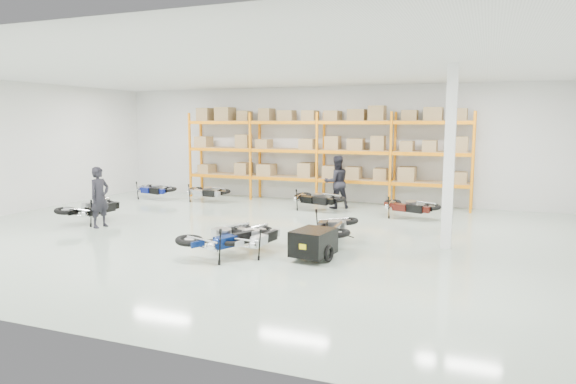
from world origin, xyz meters
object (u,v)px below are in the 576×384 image
at_px(moto_silver_left, 254,233).
at_px(moto_back_b, 206,189).
at_px(trailer, 313,243).
at_px(person_back, 337,182).
at_px(person_left, 100,197).
at_px(moto_back_a, 154,186).
at_px(moto_back_d, 409,203).
at_px(moto_blue_centre, 223,232).
at_px(moto_black_far_left, 91,204).
at_px(moto_back_c, 316,195).
at_px(moto_touring_right, 333,223).

bearing_deg(moto_silver_left, moto_back_b, -43.93).
xyz_separation_m(trailer, person_back, (-1.47, 7.06, 0.55)).
distance_m(person_left, person_back, 8.11).
xyz_separation_m(moto_silver_left, moto_back_b, (-5.18, 6.64, -0.00)).
bearing_deg(moto_silver_left, moto_back_a, -32.68).
height_order(trailer, moto_back_d, moto_back_d).
bearing_deg(trailer, moto_silver_left, -172.73).
bearing_deg(moto_back_a, moto_blue_centre, -120.38).
height_order(moto_black_far_left, moto_back_b, moto_black_far_left).
relative_size(moto_back_b, person_left, 0.92).
xyz_separation_m(moto_back_a, moto_back_d, (10.30, -0.56, -0.00)).
bearing_deg(moto_back_c, moto_touring_right, -139.46).
bearing_deg(moto_back_c, moto_silver_left, -157.89).
height_order(moto_touring_right, moto_back_d, moto_touring_right).
bearing_deg(moto_back_c, moto_back_d, -78.75).
height_order(moto_back_d, person_back, person_back).
height_order(moto_blue_centre, moto_touring_right, moto_blue_centre).
bearing_deg(person_back, moto_back_c, 18.93).
distance_m(moto_blue_centre, moto_silver_left, 0.75).
distance_m(moto_back_a, moto_back_d, 10.32).
bearing_deg(moto_back_a, moto_back_b, -71.60).
distance_m(moto_back_b, person_back, 5.25).
height_order(moto_back_d, person_left, person_left).
relative_size(moto_blue_centre, trailer, 1.11).
bearing_deg(moto_back_a, trailer, -111.20).
relative_size(moto_silver_left, moto_black_far_left, 0.88).
distance_m(moto_touring_right, person_left, 7.12).
xyz_separation_m(moto_black_far_left, person_left, (0.76, -0.47, 0.33)).
bearing_deg(moto_touring_right, moto_back_a, 144.48).
bearing_deg(moto_silver_left, person_back, -82.21).
distance_m(moto_back_a, person_left, 5.68).
xyz_separation_m(moto_touring_right, person_left, (-7.10, -0.38, 0.33)).
bearing_deg(person_back, moto_touring_right, 71.24).
xyz_separation_m(moto_blue_centre, moto_back_a, (-6.97, 7.00, -0.06)).
xyz_separation_m(moto_back_a, moto_back_b, (2.34, 0.15, -0.01)).
bearing_deg(moto_touring_right, person_back, 98.30).
bearing_deg(moto_silver_left, person_left, -3.63).
xyz_separation_m(moto_blue_centre, moto_back_c, (0.05, 6.80, -0.03)).
relative_size(moto_black_far_left, person_back, 0.99).
bearing_deg(moto_back_d, moto_back_c, 103.09).
bearing_deg(moto_back_d, trailer, -172.54).
height_order(moto_blue_centre, person_back, person_back).
relative_size(moto_back_b, moto_back_d, 0.99).
bearing_deg(person_back, moto_silver_left, 55.79).
relative_size(moto_touring_right, person_back, 0.98).
bearing_deg(moto_back_c, moto_black_far_left, 146.19).
height_order(person_left, person_back, person_back).
distance_m(moto_back_b, person_left, 5.51).
xyz_separation_m(moto_back_d, person_back, (-2.74, 1.07, 0.44)).
relative_size(moto_silver_left, moto_back_c, 0.94).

